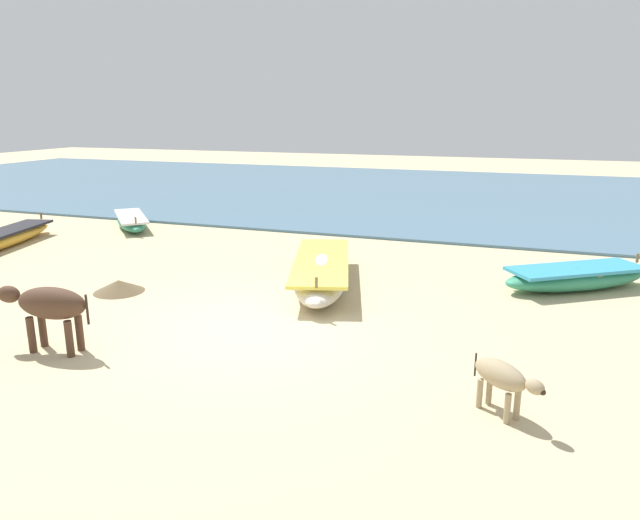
# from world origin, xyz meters

# --- Properties ---
(ground) EXTENTS (80.00, 80.00, 0.00)m
(ground) POSITION_xyz_m (0.00, 0.00, 0.00)
(ground) COLOR #CCB789
(sea_water) EXTENTS (60.00, 20.00, 0.08)m
(sea_water) POSITION_xyz_m (0.00, 17.64, 0.04)
(sea_water) COLOR slate
(sea_water) RESTS_ON ground
(fishing_boat_0) EXTENTS (2.77, 2.90, 0.60)m
(fishing_boat_0) POSITION_xyz_m (-7.52, 6.71, 0.22)
(fishing_boat_0) COLOR #338C66
(fishing_boat_0) RESTS_ON ground
(fishing_boat_1) EXTENTS (3.28, 2.68, 0.68)m
(fishing_boat_1) POSITION_xyz_m (5.49, 4.31, 0.26)
(fishing_boat_1) COLOR #338C66
(fishing_boat_1) RESTS_ON ground
(fishing_boat_2) EXTENTS (2.42, 4.66, 0.77)m
(fishing_boat_2) POSITION_xyz_m (0.32, 2.84, 0.31)
(fishing_boat_2) COLOR beige
(fishing_boat_2) RESTS_ON ground
(fishing_boat_3) EXTENTS (1.87, 4.43, 0.63)m
(fishing_boat_3) POSITION_xyz_m (-9.16, 3.21, 0.24)
(fishing_boat_3) COLOR gold
(fishing_boat_3) RESTS_ON ground
(cow_adult_dark) EXTENTS (1.62, 0.58, 1.05)m
(cow_adult_dark) POSITION_xyz_m (-2.47, -1.92, 0.75)
(cow_adult_dark) COLOR #4C3323
(cow_adult_dark) RESTS_ON ground
(calf_near_dun) EXTENTS (0.94, 0.84, 0.70)m
(calf_near_dun) POSITION_xyz_m (4.23, -1.64, 0.50)
(calf_near_dun) COLOR tan
(calf_near_dun) RESTS_ON ground
(debris_pile_0) EXTENTS (1.12, 1.12, 0.25)m
(debris_pile_0) POSITION_xyz_m (-3.49, 0.94, 0.13)
(debris_pile_0) COLOR brown
(debris_pile_0) RESTS_ON ground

